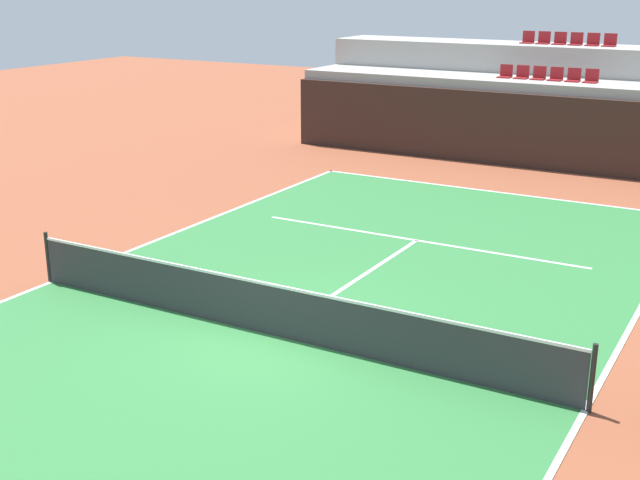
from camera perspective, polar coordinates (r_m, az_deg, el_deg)
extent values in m
plane|color=brown|center=(14.94, -3.27, -6.50)|extent=(80.00, 80.00, 0.00)
cube|color=#2D7238|center=(14.93, -3.28, -6.49)|extent=(11.00, 24.00, 0.01)
cube|color=white|center=(25.27, 11.62, 3.27)|extent=(11.00, 0.10, 0.00)
cube|color=white|center=(18.28, -17.79, -2.72)|extent=(0.10, 24.00, 0.00)
cube|color=white|center=(13.07, 17.62, -10.99)|extent=(0.10, 24.00, 0.00)
cube|color=white|center=(20.25, 6.60, -0.03)|extent=(8.26, 0.10, 0.00)
cube|color=white|center=(17.50, 2.43, -2.77)|extent=(0.10, 6.40, 0.00)
cube|color=black|center=(28.55, 14.19, 7.18)|extent=(17.49, 0.30, 2.43)
cube|color=#9E9E99|center=(29.81, 14.94, 7.85)|extent=(17.49, 2.40, 2.75)
cube|color=#9E9E99|center=(32.04, 16.17, 9.30)|extent=(17.49, 2.40, 3.75)
cube|color=maroon|center=(30.02, 12.44, 10.78)|extent=(0.44, 0.44, 0.04)
cube|color=maroon|center=(30.18, 12.59, 11.23)|extent=(0.44, 0.04, 0.40)
cube|color=maroon|center=(29.85, 13.52, 10.67)|extent=(0.44, 0.44, 0.04)
cube|color=maroon|center=(30.02, 13.66, 11.12)|extent=(0.44, 0.04, 0.40)
cube|color=maroon|center=(29.69, 14.61, 10.56)|extent=(0.44, 0.44, 0.04)
cube|color=maroon|center=(29.86, 14.75, 11.01)|extent=(0.44, 0.04, 0.40)
cube|color=maroon|center=(29.55, 15.71, 10.44)|extent=(0.44, 0.44, 0.04)
cube|color=maroon|center=(29.72, 15.84, 10.90)|extent=(0.44, 0.04, 0.40)
cube|color=maroon|center=(29.41, 16.81, 10.32)|extent=(0.44, 0.44, 0.04)
cube|color=maroon|center=(29.58, 16.94, 10.78)|extent=(0.44, 0.04, 0.40)
cube|color=maroon|center=(29.28, 17.93, 10.19)|extent=(0.44, 0.44, 0.04)
cube|color=maroon|center=(29.46, 18.06, 10.65)|extent=(0.44, 0.04, 0.40)
cube|color=maroon|center=(32.22, 13.90, 12.91)|extent=(0.44, 0.44, 0.04)
cube|color=maroon|center=(32.39, 14.03, 13.31)|extent=(0.44, 0.04, 0.40)
cube|color=maroon|center=(32.06, 14.92, 12.81)|extent=(0.44, 0.44, 0.04)
cube|color=maroon|center=(32.24, 15.05, 13.22)|extent=(0.44, 0.04, 0.40)
cube|color=maroon|center=(31.91, 15.95, 12.71)|extent=(0.44, 0.44, 0.04)
cube|color=maroon|center=(32.09, 16.07, 13.12)|extent=(0.44, 0.04, 0.40)
cube|color=maroon|center=(31.78, 16.98, 12.61)|extent=(0.44, 0.44, 0.04)
cube|color=maroon|center=(31.96, 17.10, 13.02)|extent=(0.44, 0.04, 0.40)
cube|color=maroon|center=(31.65, 18.02, 12.50)|extent=(0.44, 0.44, 0.04)
cube|color=maroon|center=(31.83, 18.14, 12.91)|extent=(0.44, 0.04, 0.40)
cube|color=maroon|center=(31.53, 19.07, 12.39)|extent=(0.44, 0.44, 0.04)
cube|color=maroon|center=(31.71, 19.19, 12.80)|extent=(0.44, 0.04, 0.40)
cylinder|color=black|center=(18.15, -18.05, -1.11)|extent=(0.08, 0.08, 1.07)
cylinder|color=black|center=(12.83, 18.06, -8.93)|extent=(0.08, 0.08, 1.07)
cube|color=#333338|center=(14.75, -3.31, -4.83)|extent=(10.90, 0.02, 0.92)
cube|color=white|center=(14.57, -3.34, -3.07)|extent=(10.90, 0.04, 0.05)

